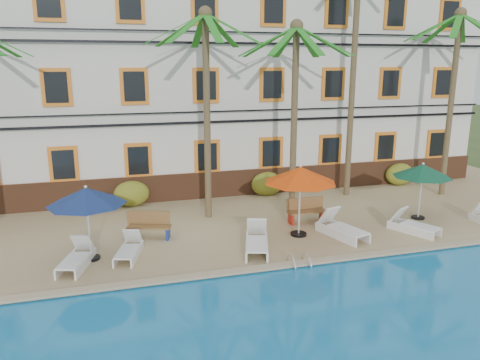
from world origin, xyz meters
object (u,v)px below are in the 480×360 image
object	(u,v)px
umbrella_blue	(86,197)
pool_ladder	(299,266)
palm_b	(206,86)
umbrella_red	(300,175)
palm_d	(354,49)
lounger_b	(129,249)
palm_c	(295,91)
lounger_d	(341,228)
lounger_c	(257,242)
bench_right	(306,210)
umbrella_green	(423,171)
lounger_e	(413,225)
palm_e	(454,78)
lounger_a	(77,258)
bench_left	(150,225)

from	to	relation	value
umbrella_blue	pool_ladder	size ratio (longest dim) A/B	3.19
palm_b	umbrella_red	world-z (taller)	palm_b
palm_d	lounger_b	size ratio (longest dim) A/B	5.90
umbrella_blue	palm_d	bearing A→B (deg)	21.73
palm_c	lounger_d	bearing A→B (deg)	-79.55
lounger_c	palm_b	bearing A→B (deg)	101.50
bench_right	umbrella_green	bearing A→B (deg)	-10.92
lounger_e	pool_ladder	xyz separation A→B (m)	(-5.08, -1.55, -0.27)
palm_e	bench_right	xyz separation A→B (m)	(-7.66, -1.86, -4.82)
pool_ladder	lounger_e	bearing A→B (deg)	17.02
umbrella_blue	pool_ladder	world-z (taller)	umbrella_blue
umbrella_blue	lounger_c	size ratio (longest dim) A/B	1.13
palm_b	palm_c	distance (m)	3.45
lounger_a	bench_right	size ratio (longest dim) A/B	1.26
palm_b	lounger_e	size ratio (longest dim) A/B	4.19
palm_d	lounger_c	size ratio (longest dim) A/B	4.94
palm_d	bench_right	world-z (taller)	palm_d
palm_e	lounger_d	xyz separation A→B (m)	(-7.11, -3.65, -4.98)
umbrella_green	lounger_a	bearing A→B (deg)	-175.22
palm_d	lounger_e	size ratio (longest dim) A/B	5.52
umbrella_blue	lounger_d	distance (m)	8.59
lounger_b	lounger_c	world-z (taller)	lounger_c
lounger_c	lounger_d	bearing A→B (deg)	6.98
palm_d	lounger_a	distance (m)	14.09
lounger_e	lounger_a	bearing A→B (deg)	178.92
lounger_b	lounger_e	bearing A→B (deg)	-3.03
bench_left	palm_b	bearing A→B (deg)	34.27
bench_left	palm_c	bearing A→B (deg)	13.79
palm_e	lounger_c	world-z (taller)	palm_e
palm_d	palm_b	bearing A→B (deg)	-168.21
palm_e	lounger_a	xyz separation A→B (m)	(-15.92, -3.77, -5.01)
lounger_c	lounger_d	distance (m)	3.28
lounger_d	bench_right	xyz separation A→B (m)	(-0.55, 1.79, 0.16)
palm_b	lounger_b	xyz separation A→B (m)	(-3.25, -3.20, -4.85)
palm_c	palm_d	world-z (taller)	palm_d
lounger_c	bench_right	distance (m)	3.48
palm_b	palm_e	bearing A→B (deg)	1.35
umbrella_blue	lounger_d	xyz separation A→B (m)	(8.41, -0.34, -1.72)
pool_ladder	lounger_d	bearing A→B (deg)	38.19
umbrella_red	umbrella_green	xyz separation A→B (m)	(5.25, 0.42, -0.27)
lounger_e	umbrella_red	bearing A→B (deg)	168.15
bench_left	lounger_c	bearing A→B (deg)	-33.29
palm_c	palm_d	distance (m)	4.12
palm_b	bench_right	size ratio (longest dim) A/B	5.27
palm_d	bench_left	distance (m)	11.51
lounger_a	lounger_e	world-z (taller)	lounger_e
umbrella_blue	bench_left	bearing A→B (deg)	35.41
lounger_b	bench_left	bearing A→B (deg)	62.52
umbrella_blue	umbrella_red	xyz separation A→B (m)	(7.02, 0.18, 0.16)
umbrella_red	lounger_a	bearing A→B (deg)	-175.09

